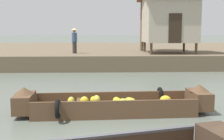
% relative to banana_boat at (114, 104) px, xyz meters
% --- Properties ---
extents(ground_plane, '(300.00, 300.00, 0.00)m').
position_rel_banana_boat_xyz_m(ground_plane, '(-0.49, 6.36, -0.27)').
color(ground_plane, '#596056').
extents(riverbank_strip, '(160.00, 20.00, 0.94)m').
position_rel_banana_boat_xyz_m(riverbank_strip, '(-0.49, 18.60, 0.20)').
color(riverbank_strip, brown).
rests_on(riverbank_strip, ground).
extents(banana_boat, '(5.69, 2.08, 0.82)m').
position_rel_banana_boat_xyz_m(banana_boat, '(0.00, 0.00, 0.00)').
color(banana_boat, brown).
rests_on(banana_boat, ground).
extents(fishing_skiff_distant, '(5.63, 1.71, 0.87)m').
position_rel_banana_boat_xyz_m(fishing_skiff_distant, '(8.06, 12.66, 0.04)').
color(fishing_skiff_distant, '#3D2D21').
rests_on(fishing_skiff_distant, ground).
extents(stilt_house_left, '(3.93, 3.59, 4.34)m').
position_rel_banana_boat_xyz_m(stilt_house_left, '(4.20, 11.08, 2.93)').
color(stilt_house_left, '#4C3826').
rests_on(stilt_house_left, riverbank_strip).
extents(vendor_person, '(0.44, 0.44, 1.66)m').
position_rel_banana_boat_xyz_m(vendor_person, '(-2.05, 11.01, 1.60)').
color(vendor_person, '#332D28').
rests_on(vendor_person, riverbank_strip).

